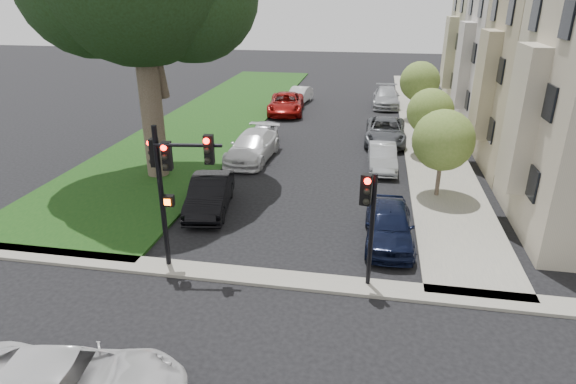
% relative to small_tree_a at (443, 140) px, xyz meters
% --- Properties ---
extents(ground, '(140.00, 140.00, 0.00)m').
position_rel_small_tree_a_xyz_m(ground, '(-6.20, -10.38, -2.80)').
color(ground, black).
rests_on(ground, ground).
extents(grass_strip, '(8.00, 44.00, 0.12)m').
position_rel_small_tree_a_xyz_m(grass_strip, '(-15.20, 13.62, -2.74)').
color(grass_strip, black).
rests_on(grass_strip, ground).
extents(sidewalk_right, '(3.50, 44.00, 0.12)m').
position_rel_small_tree_a_xyz_m(sidewalk_right, '(0.55, 13.62, -2.74)').
color(sidewalk_right, gray).
rests_on(sidewalk_right, ground).
extents(sidewalk_cross, '(60.00, 1.00, 0.12)m').
position_rel_small_tree_a_xyz_m(sidewalk_cross, '(-6.20, -8.38, -2.74)').
color(sidewalk_cross, gray).
rests_on(sidewalk_cross, ground).
extents(house_b, '(7.70, 7.55, 15.97)m').
position_rel_small_tree_a_xyz_m(house_b, '(6.25, 5.12, 4.13)').
color(house_b, tan).
rests_on(house_b, ground).
extents(house_c, '(7.70, 7.55, 15.97)m').
position_rel_small_tree_a_xyz_m(house_c, '(6.25, 12.62, 4.13)').
color(house_c, '#ABA7A4').
rests_on(house_c, ground).
extents(house_d, '(7.70, 7.55, 15.97)m').
position_rel_small_tree_a_xyz_m(house_d, '(6.25, 20.12, 4.13)').
color(house_d, tan).
rests_on(house_d, ground).
extents(small_tree_a, '(2.81, 2.81, 4.21)m').
position_rel_small_tree_a_xyz_m(small_tree_a, '(0.00, 0.00, 0.00)').
color(small_tree_a, '#3A2F20').
rests_on(small_tree_a, ground).
extents(small_tree_b, '(2.67, 2.67, 4.01)m').
position_rel_small_tree_a_xyz_m(small_tree_b, '(-0.00, 6.30, -0.13)').
color(small_tree_b, '#3A2F20').
rests_on(small_tree_b, ground).
extents(small_tree_c, '(2.92, 2.92, 4.38)m').
position_rel_small_tree_a_xyz_m(small_tree_c, '(-0.00, 15.09, 0.12)').
color(small_tree_c, '#3A2F20').
rests_on(small_tree_c, ground).
extents(traffic_signal_main, '(2.52, 0.66, 5.14)m').
position_rel_small_tree_a_xyz_m(traffic_signal_main, '(-9.60, -8.15, 0.75)').
color(traffic_signal_main, black).
rests_on(traffic_signal_main, ground).
extents(traffic_signal_secondary, '(0.53, 0.43, 3.97)m').
position_rel_small_tree_a_xyz_m(traffic_signal_secondary, '(-3.15, -8.19, -0.03)').
color(traffic_signal_secondary, black).
rests_on(traffic_signal_secondary, ground).
extents(car_parked_0, '(1.90, 4.55, 1.54)m').
position_rel_small_tree_a_xyz_m(car_parked_0, '(-2.32, -4.97, -2.03)').
color(car_parked_0, black).
rests_on(car_parked_0, ground).
extents(car_parked_1, '(1.64, 4.20, 1.36)m').
position_rel_small_tree_a_xyz_m(car_parked_1, '(-2.57, 3.54, -2.12)').
color(car_parked_1, '#999BA0').
rests_on(car_parked_1, ground).
extents(car_parked_2, '(2.57, 5.48, 1.52)m').
position_rel_small_tree_a_xyz_m(car_parked_2, '(-2.37, 8.74, -2.04)').
color(car_parked_2, '#3F4247').
rests_on(car_parked_2, ground).
extents(car_parked_4, '(2.20, 5.38, 1.56)m').
position_rel_small_tree_a_xyz_m(car_parked_4, '(-2.25, 19.63, -2.02)').
color(car_parked_4, '#999BA0').
rests_on(car_parked_4, ground).
extents(car_parked_5, '(2.34, 4.83, 1.53)m').
position_rel_small_tree_a_xyz_m(car_parked_5, '(-10.09, -3.34, -2.04)').
color(car_parked_5, black).
rests_on(car_parked_5, ground).
extents(car_parked_6, '(2.52, 5.59, 1.59)m').
position_rel_small_tree_a_xyz_m(car_parked_6, '(-9.95, 3.87, -2.00)').
color(car_parked_6, silver).
rests_on(car_parked_6, ground).
extents(car_parked_7, '(1.81, 3.97, 1.32)m').
position_rel_small_tree_a_xyz_m(car_parked_7, '(-10.09, 7.24, -2.14)').
color(car_parked_7, '#999BA0').
rests_on(car_parked_7, ground).
extents(car_parked_8, '(3.26, 6.00, 1.60)m').
position_rel_small_tree_a_xyz_m(car_parked_8, '(-10.16, 15.57, -2.00)').
color(car_parked_8, maroon).
rests_on(car_parked_8, ground).
extents(car_parked_9, '(2.00, 4.25, 1.35)m').
position_rel_small_tree_a_xyz_m(car_parked_9, '(-9.74, 19.65, -2.13)').
color(car_parked_9, silver).
rests_on(car_parked_9, ground).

